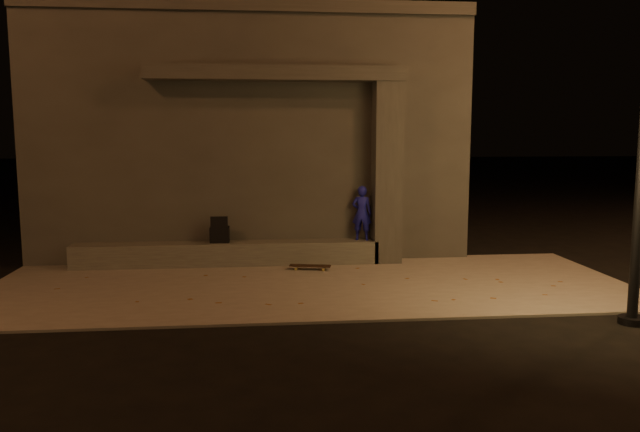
{
  "coord_description": "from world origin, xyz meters",
  "views": [
    {
      "loc": [
        -0.9,
        -8.55,
        2.63
      ],
      "look_at": [
        0.18,
        2.0,
        1.22
      ],
      "focal_mm": 35.0,
      "sensor_mm": 36.0,
      "label": 1
    }
  ],
  "objects": [
    {
      "name": "sidewalk",
      "position": [
        0.0,
        2.0,
        0.02
      ],
      "size": [
        11.0,
        4.4,
        0.04
      ],
      "primitive_type": "cube",
      "color": "slate",
      "rests_on": "ground"
    },
    {
      "name": "ground",
      "position": [
        0.0,
        0.0,
        0.0
      ],
      "size": [
        120.0,
        120.0,
        0.0
      ],
      "primitive_type": "plane",
      "color": "black",
      "rests_on": "ground"
    },
    {
      "name": "backpack",
      "position": [
        -1.64,
        3.75,
        0.67
      ],
      "size": [
        0.38,
        0.25,
        0.53
      ],
      "rotation": [
        0.0,
        0.0,
        -0.02
      ],
      "color": "black",
      "rests_on": "ledge"
    },
    {
      "name": "skateboard",
      "position": [
        0.1,
        3.1,
        0.11
      ],
      "size": [
        0.82,
        0.37,
        0.09
      ],
      "rotation": [
        0.0,
        0.0,
        -0.22
      ],
      "color": "black",
      "rests_on": "sidewalk"
    },
    {
      "name": "column",
      "position": [
        1.7,
        3.75,
        1.84
      ],
      "size": [
        0.55,
        0.55,
        3.6
      ],
      "primitive_type": "cube",
      "color": "#3A3835",
      "rests_on": "sidewalk"
    },
    {
      "name": "ledge",
      "position": [
        -1.5,
        3.75,
        0.27
      ],
      "size": [
        6.0,
        0.55,
        0.45
      ],
      "primitive_type": "cube",
      "color": "#494742",
      "rests_on": "sidewalk"
    },
    {
      "name": "skateboarder",
      "position": [
        1.2,
        3.75,
        1.04
      ],
      "size": [
        0.47,
        0.38,
        1.1
      ],
      "primitive_type": "imported",
      "rotation": [
        0.0,
        0.0,
        2.82
      ],
      "color": "#16168F",
      "rests_on": "ledge"
    },
    {
      "name": "canopy",
      "position": [
        -0.5,
        3.8,
        3.78
      ],
      "size": [
        5.0,
        0.7,
        0.28
      ],
      "primitive_type": "cube",
      "color": "#3A3835",
      "rests_on": "column"
    },
    {
      "name": "building",
      "position": [
        -1.0,
        6.49,
        2.61
      ],
      "size": [
        9.0,
        5.1,
        5.22
      ],
      "color": "#3A3835",
      "rests_on": "ground"
    }
  ]
}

